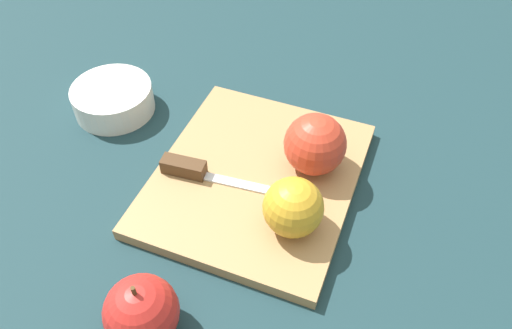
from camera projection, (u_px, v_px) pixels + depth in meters
ground_plane at (256, 182)px, 0.74m from camera, size 4.00×4.00×0.00m
cutting_board at (256, 178)px, 0.73m from camera, size 0.33×0.28×0.02m
apple_half_left at (315, 144)px, 0.70m from camera, size 0.09×0.09×0.09m
apple_half_right at (293, 207)px, 0.63m from camera, size 0.08×0.08×0.08m
knife at (189, 169)px, 0.72m from camera, size 0.03×0.16×0.02m
apple_whole at (142, 312)px, 0.55m from camera, size 0.09×0.09×0.10m
bowl at (113, 97)px, 0.83m from camera, size 0.13×0.13×0.05m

